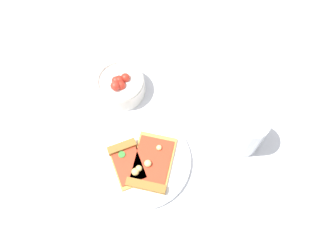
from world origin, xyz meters
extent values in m
plane|color=silver|center=(0.00, 0.00, 0.00)|extent=(2.40, 2.40, 0.00)
cylinder|color=white|center=(0.01, -0.02, 0.01)|extent=(0.24, 0.24, 0.01)
cube|color=gold|center=(0.03, -0.01, 0.02)|extent=(0.15, 0.17, 0.01)
cube|color=#A36B2D|center=(0.06, -0.06, 0.02)|extent=(0.10, 0.06, 0.02)
cube|color=red|center=(0.03, -0.01, 0.02)|extent=(0.13, 0.15, 0.00)
sphere|color=#F2D87F|center=(0.02, 0.03, 0.03)|extent=(0.01, 0.01, 0.01)
sphere|color=#F2D87F|center=(0.03, -0.02, 0.03)|extent=(0.02, 0.02, 0.02)
cube|color=gold|center=(-0.01, -0.05, 0.02)|extent=(0.13, 0.12, 0.01)
cube|color=#A36B2D|center=(-0.05, -0.03, 0.02)|extent=(0.05, 0.07, 0.02)
cube|color=red|center=(-0.01, -0.05, 0.02)|extent=(0.12, 0.10, 0.00)
cylinder|color=#388433|center=(-0.03, -0.04, 0.03)|extent=(0.02, 0.02, 0.00)
sphere|color=#EAD172|center=(0.02, -0.04, 0.03)|extent=(0.02, 0.02, 0.02)
sphere|color=#EAD172|center=(0.02, -0.06, 0.03)|extent=(0.02, 0.02, 0.02)
cylinder|color=white|center=(-0.17, 0.10, 0.03)|extent=(0.13, 0.13, 0.05)
torus|color=white|center=(-0.17, 0.10, 0.05)|extent=(0.13, 0.13, 0.01)
sphere|color=red|center=(-0.17, 0.09, 0.06)|extent=(0.02, 0.02, 0.02)
sphere|color=red|center=(-0.16, 0.09, 0.06)|extent=(0.03, 0.03, 0.03)
sphere|color=red|center=(-0.16, 0.07, 0.06)|extent=(0.03, 0.03, 0.03)
sphere|color=red|center=(-0.16, 0.08, 0.06)|extent=(0.02, 0.02, 0.02)
sphere|color=red|center=(-0.16, 0.11, 0.06)|extent=(0.02, 0.02, 0.02)
sphere|color=red|center=(-0.17, 0.09, 0.06)|extent=(0.02, 0.02, 0.02)
cylinder|color=silver|center=(0.17, 0.19, 0.06)|extent=(0.08, 0.08, 0.13)
cylinder|color=black|center=(0.17, 0.19, 0.06)|extent=(0.07, 0.07, 0.11)
cube|color=white|center=(0.16, 0.20, 0.11)|extent=(0.03, 0.03, 0.02)
cube|color=white|center=(0.18, 0.18, 0.11)|extent=(0.02, 0.02, 0.02)
camera|label=1|loc=(0.23, -0.18, 0.83)|focal=37.02mm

